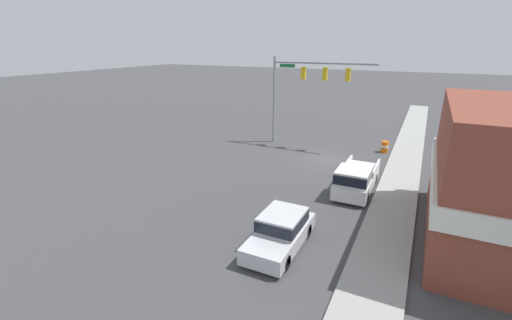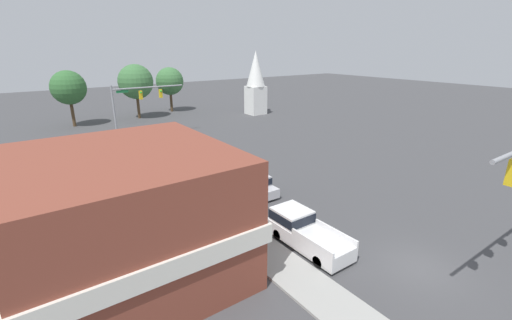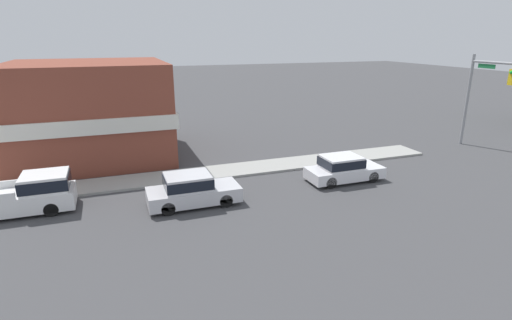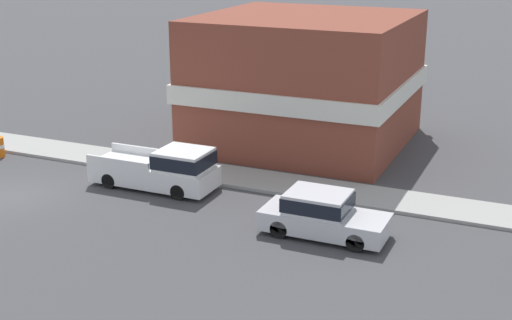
# 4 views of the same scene
# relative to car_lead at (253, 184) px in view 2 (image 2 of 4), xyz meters

# --- Properties ---
(ground_plane) EXTENTS (200.00, 200.00, 0.00)m
(ground_plane) POSITION_rel_car_lead_xyz_m (1.48, -12.92, -0.83)
(ground_plane) COLOR #424244
(sidewalk_curb) EXTENTS (2.40, 60.00, 0.14)m
(sidewalk_curb) POSITION_rel_car_lead_xyz_m (-4.22, -12.92, -0.76)
(sidewalk_curb) COLOR #9E9E99
(sidewalk_curb) RESTS_ON ground
(far_signal_assembly) EXTENTS (8.86, 0.49, 6.80)m
(far_signal_assembly) POSITION_rel_car_lead_xyz_m (-1.72, 22.11, 4.16)
(far_signal_assembly) COLOR gray
(far_signal_assembly) RESTS_ON ground
(car_lead) EXTENTS (1.91, 4.52, 1.61)m
(car_lead) POSITION_rel_car_lead_xyz_m (0.00, 0.00, 0.00)
(car_lead) COLOR black
(car_lead) RESTS_ON ground
(car_second_ahead) EXTENTS (1.87, 4.43, 1.51)m
(car_second_ahead) POSITION_rel_car_lead_xyz_m (-0.42, 8.90, -0.05)
(car_second_ahead) COLOR black
(car_second_ahead) RESTS_ON ground
(pickup_truck_parked) EXTENTS (1.98, 5.40, 1.83)m
(pickup_truck_parked) POSITION_rel_car_lead_xyz_m (-1.83, -7.59, 0.07)
(pickup_truck_parked) COLOR black
(pickup_truck_parked) RESTS_ON ground
(corner_brick_building) EXTENTS (10.03, 10.19, 6.44)m
(corner_brick_building) POSITION_rel_car_lead_xyz_m (-10.79, -4.60, 2.37)
(corner_brick_building) COLOR brown
(corner_brick_building) RESTS_ON ground
(church_steeple) EXTENTS (3.12, 3.12, 10.48)m
(church_steeple) POSITION_rel_car_lead_xyz_m (19.86, 27.43, 4.65)
(church_steeple) COLOR white
(church_steeple) RESTS_ON ground
(backdrop_tree_left_far) EXTENTS (4.77, 4.77, 7.96)m
(backdrop_tree_left_far) POSITION_rel_car_lead_xyz_m (-7.31, 34.86, 4.72)
(backdrop_tree_left_far) COLOR #4C3823
(backdrop_tree_left_far) RESTS_ON ground
(backdrop_tree_left_mid) EXTENTS (5.39, 5.39, 8.51)m
(backdrop_tree_left_mid) POSITION_rel_car_lead_xyz_m (2.28, 35.32, 4.97)
(backdrop_tree_left_mid) COLOR #4C3823
(backdrop_tree_left_mid) RESTS_ON ground
(backdrop_tree_center) EXTENTS (4.75, 4.75, 7.70)m
(backdrop_tree_center) POSITION_rel_car_lead_xyz_m (9.03, 38.20, 4.47)
(backdrop_tree_center) COLOR #4C3823
(backdrop_tree_center) RESTS_ON ground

